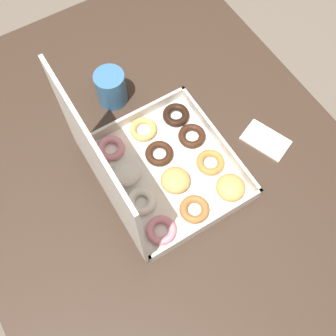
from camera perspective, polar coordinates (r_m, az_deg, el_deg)
name	(u,v)px	position (r m, az deg, el deg)	size (l,w,h in m)	color
ground_plane	(159,239)	(1.71, -1.24, -10.23)	(8.00, 8.00, 0.00)	#6B6054
dining_table	(155,175)	(1.08, -1.94, -1.07)	(1.17, 0.94, 0.76)	#38281E
donut_box	(154,170)	(0.91, -2.04, -0.22)	(0.35, 0.32, 0.35)	silver
coffee_mug	(111,88)	(1.05, -8.33, 11.47)	(0.08, 0.08, 0.10)	teal
paper_napkin	(266,140)	(1.04, 13.98, 3.94)	(0.13, 0.11, 0.01)	silver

